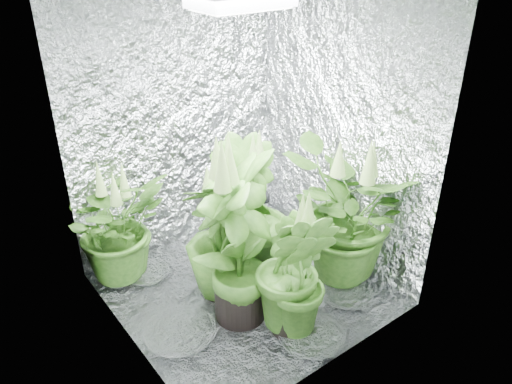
{
  "coord_description": "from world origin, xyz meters",
  "views": [
    {
      "loc": [
        -1.54,
        -2.15,
        2.14
      ],
      "look_at": [
        0.09,
        0.0,
        0.71
      ],
      "focal_mm": 35.0,
      "sensor_mm": 36.0,
      "label": 1
    }
  ],
  "objects": [
    {
      "name": "plant_g",
      "position": [
        0.01,
        -0.47,
        0.42
      ],
      "size": [
        0.64,
        0.64,
        0.92
      ],
      "rotation": [
        0.0,
        0.0,
        5.33
      ],
      "color": "black",
      "rests_on": "ground"
    },
    {
      "name": "grow_lamp",
      "position": [
        0.0,
        0.0,
        1.83
      ],
      "size": [
        0.5,
        0.3,
        0.22
      ],
      "color": "gray",
      "rests_on": "ceiling"
    },
    {
      "name": "plant_b",
      "position": [
        0.14,
        0.35,
        0.39
      ],
      "size": [
        0.57,
        0.57,
        0.88
      ],
      "rotation": [
        0.0,
        0.0,
        0.56
      ],
      "color": "black",
      "rests_on": "ground"
    },
    {
      "name": "plant_label",
      "position": [
        0.07,
        -0.5,
        0.3
      ],
      "size": [
        0.05,
        0.03,
        0.08
      ],
      "primitive_type": "cube",
      "rotation": [
        -0.21,
        0.0,
        -0.05
      ],
      "color": "white",
      "rests_on": "plant_g"
    },
    {
      "name": "plant_c",
      "position": [
        0.12,
        0.11,
        0.49
      ],
      "size": [
        0.7,
        0.7,
        1.06
      ],
      "rotation": [
        0.0,
        0.0,
        2.0
      ],
      "color": "black",
      "rests_on": "ground"
    },
    {
      "name": "circulation_fan",
      "position": [
        0.58,
        0.62,
        0.17
      ],
      "size": [
        0.18,
        0.35,
        0.4
      ],
      "rotation": [
        0.0,
        0.0,
        -0.13
      ],
      "color": "black",
      "rests_on": "ground"
    },
    {
      "name": "plant_d",
      "position": [
        -0.12,
        0.07,
        0.42
      ],
      "size": [
        0.63,
        0.63,
        0.92
      ],
      "rotation": [
        0.0,
        0.0,
        2.66
      ],
      "color": "black",
      "rests_on": "ground"
    },
    {
      "name": "walls",
      "position": [
        0.0,
        0.0,
        1.0
      ],
      "size": [
        1.62,
        1.62,
        2.0
      ],
      "color": "silver",
      "rests_on": "ground"
    },
    {
      "name": "plant_f",
      "position": [
        -0.17,
        -0.19,
        0.56
      ],
      "size": [
        0.82,
        0.82,
        1.21
      ],
      "rotation": [
        0.0,
        0.0,
        4.01
      ],
      "color": "black",
      "rests_on": "ground"
    },
    {
      "name": "plant_a",
      "position": [
        -0.58,
        0.64,
        0.39
      ],
      "size": [
        0.77,
        0.77,
        0.84
      ],
      "rotation": [
        0.0,
        0.0,
        0.15
      ],
      "color": "black",
      "rests_on": "ground"
    },
    {
      "name": "plant_e",
      "position": [
        0.62,
        -0.3,
        0.5
      ],
      "size": [
        1.1,
        1.1,
        1.05
      ],
      "rotation": [
        0.0,
        0.0,
        3.51
      ],
      "color": "black",
      "rests_on": "ground"
    },
    {
      "name": "ground",
      "position": [
        0.0,
        0.0,
        0.0
      ],
      "size": [
        1.6,
        1.6,
        0.0
      ],
      "primitive_type": "plane",
      "color": "silver",
      "rests_on": "ground"
    }
  ]
}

